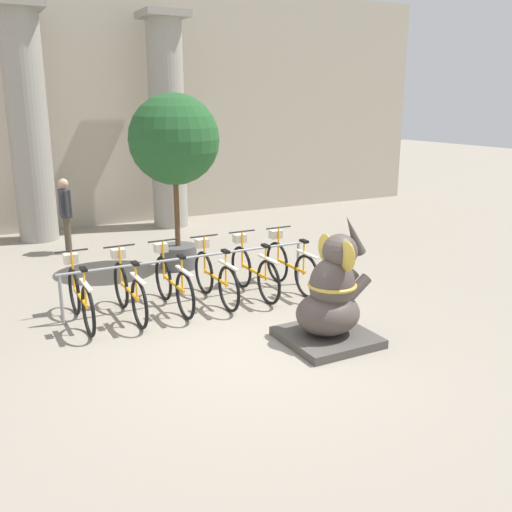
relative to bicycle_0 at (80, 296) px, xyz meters
The scene contains 14 objects.
ground_plane 2.64m from the bicycle_0, 45.54° to the right, with size 60.00×60.00×0.00m, color gray.
building_facade 7.44m from the bicycle_0, 74.82° to the left, with size 20.00×0.20×6.00m.
column_left 6.15m from the bicycle_0, 87.81° to the left, with size 1.08×1.08×5.16m.
column_right 7.04m from the bicycle_0, 59.07° to the left, with size 1.08×1.08×5.16m.
bike_rack 1.76m from the bicycle_0, ahead, with size 4.09×0.05×0.77m.
bicycle_0 is the anchor object (origin of this frame).
bicycle_1 0.70m from the bicycle_0, ahead, with size 0.48×1.69×1.01m.
bicycle_2 1.40m from the bicycle_0, ahead, with size 0.48×1.69×1.01m.
bicycle_3 2.10m from the bicycle_0, ahead, with size 0.48×1.69×1.01m.
bicycle_4 2.79m from the bicycle_0, ahead, with size 0.48×1.69×1.01m.
bicycle_5 3.49m from the bicycle_0, ahead, with size 0.48×1.69×1.01m.
elephant_statue 3.58m from the bicycle_0, 37.92° to the right, with size 1.14×1.14×1.73m.
person_pedestrian 4.29m from the bicycle_0, 81.96° to the left, with size 0.21×0.47×1.58m.
potted_tree 3.60m from the bicycle_0, 42.18° to the left, with size 1.67×1.67×3.28m.
Camera 1 is at (-3.24, -6.15, 3.14)m, focal length 40.00 mm.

